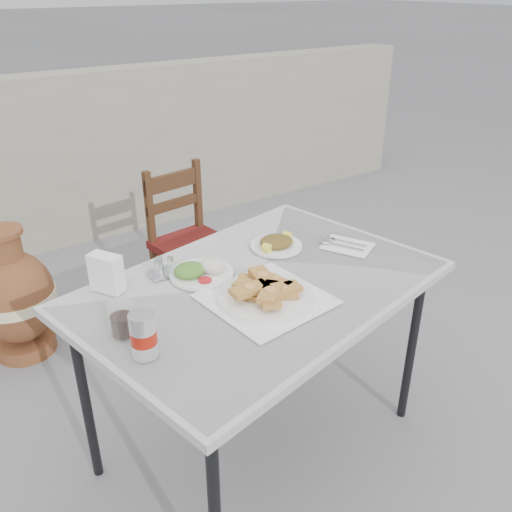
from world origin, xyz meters
TOP-DOWN VIEW (x-y plane):
  - ground at (0.00, 0.00)m, footprint 80.00×80.00m
  - cafe_table at (-0.14, 0.03)m, footprint 1.44×1.12m
  - pide_plate at (-0.19, -0.08)m, footprint 0.41×0.41m
  - salad_rice_plate at (-0.29, 0.19)m, footprint 0.24×0.24m
  - salad_chopped_plate at (0.08, 0.23)m, footprint 0.21×0.21m
  - soda_can at (-0.65, -0.13)m, footprint 0.08×0.08m
  - cola_glass at (-0.67, 0.01)m, footprint 0.08×0.08m
  - napkin_holder at (-0.61, 0.28)m, footprint 0.11×0.13m
  - condiment_caddy at (-0.40, 0.28)m, footprint 0.10×0.08m
  - cutlery_napkin at (0.31, 0.08)m, footprint 0.22×0.24m
  - chair at (0.13, 1.12)m, footprint 0.43×0.43m
  - terracotta_urn at (-0.80, 1.25)m, footprint 0.40×0.40m
  - back_wall at (0.00, 2.50)m, footprint 6.00×0.25m

SIDE VIEW (x-z plane):
  - ground at x=0.00m, z-range 0.00..0.00m
  - terracotta_urn at x=-0.80m, z-range -0.02..0.68m
  - chair at x=0.13m, z-range 0.01..0.87m
  - back_wall at x=0.00m, z-range 0.00..1.20m
  - cafe_table at x=-0.14m, z-range 0.34..1.12m
  - cutlery_napkin at x=0.31m, z-range 0.78..0.80m
  - salad_chopped_plate at x=0.08m, z-range 0.78..0.82m
  - salad_rice_plate at x=-0.29m, z-range 0.78..0.84m
  - condiment_caddy at x=-0.40m, z-range 0.77..0.84m
  - pide_plate at x=-0.19m, z-range 0.78..0.86m
  - cola_glass at x=-0.67m, z-range 0.78..0.89m
  - napkin_holder at x=-0.61m, z-range 0.78..0.92m
  - soda_can at x=-0.65m, z-range 0.78..0.92m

